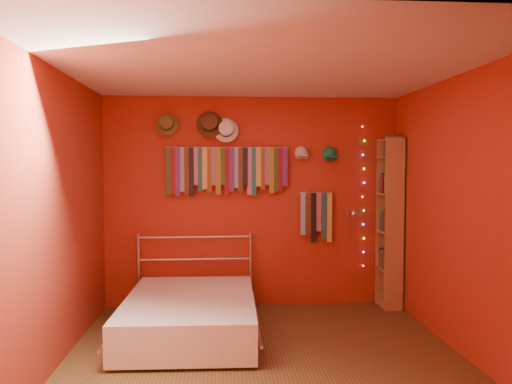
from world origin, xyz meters
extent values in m
plane|color=#4F371B|center=(0.00, 0.00, 0.00)|extent=(3.50, 3.50, 0.00)
cube|color=maroon|center=(0.00, 1.75, 1.25)|extent=(3.50, 0.02, 2.50)
cube|color=maroon|center=(1.75, 0.00, 1.25)|extent=(0.02, 3.50, 2.50)
cube|color=maroon|center=(-1.75, 0.00, 1.25)|extent=(0.02, 3.50, 2.50)
cube|color=white|center=(0.00, 0.00, 2.50)|extent=(3.50, 3.50, 0.02)
cylinder|color=silver|center=(-0.30, 1.70, 1.90)|extent=(1.45, 0.01, 0.01)
cube|color=#21491D|center=(-0.99, 1.69, 1.62)|extent=(0.06, 0.01, 0.56)
cube|color=maroon|center=(-0.93, 1.68, 1.62)|extent=(0.06, 0.01, 0.55)
cube|color=#4D1964|center=(-0.88, 1.68, 1.61)|extent=(0.06, 0.01, 0.57)
cube|color=#6887B9|center=(-0.83, 1.69, 1.64)|extent=(0.06, 0.01, 0.52)
cube|color=#50291A|center=(-0.77, 1.68, 1.62)|extent=(0.06, 0.01, 0.55)
cube|color=black|center=(-0.72, 1.68, 1.61)|extent=(0.06, 0.01, 0.58)
cube|color=#BA5D79|center=(-0.67, 1.69, 1.67)|extent=(0.06, 0.01, 0.44)
cube|color=#195458|center=(-0.62, 1.68, 1.64)|extent=(0.06, 0.01, 0.52)
cube|color=#C7C24F|center=(-0.56, 1.68, 1.65)|extent=(0.06, 0.01, 0.49)
cube|color=brown|center=(-0.51, 1.69, 1.63)|extent=(0.06, 0.01, 0.53)
cube|color=navy|center=(-0.46, 1.68, 1.67)|extent=(0.06, 0.01, 0.45)
cube|color=olive|center=(-0.41, 1.68, 1.62)|extent=(0.06, 0.01, 0.55)
cube|color=#315120|center=(-0.35, 1.69, 1.67)|extent=(0.06, 0.01, 0.45)
cube|color=maroon|center=(-0.30, 1.68, 1.62)|extent=(0.06, 0.01, 0.55)
cube|color=#3E1A69|center=(-0.25, 1.68, 1.64)|extent=(0.06, 0.01, 0.52)
cube|color=#6E8BC5|center=(-0.20, 1.69, 1.66)|extent=(0.06, 0.01, 0.48)
cube|color=#482B18|center=(-0.14, 1.68, 1.63)|extent=(0.06, 0.01, 0.54)
cube|color=black|center=(-0.09, 1.68, 1.67)|extent=(0.06, 0.01, 0.46)
cube|color=#C16090|center=(-0.04, 1.69, 1.62)|extent=(0.06, 0.01, 0.56)
cube|color=#1B5C61|center=(0.02, 1.68, 1.61)|extent=(0.06, 0.01, 0.57)
cube|color=#BAB74A|center=(0.07, 1.68, 1.67)|extent=(0.06, 0.01, 0.46)
cube|color=brown|center=(0.12, 1.69, 1.65)|extent=(0.06, 0.01, 0.50)
cube|color=#131252|center=(0.17, 1.68, 1.68)|extent=(0.06, 0.01, 0.44)
cube|color=olive|center=(0.23, 1.68, 1.63)|extent=(0.06, 0.01, 0.54)
cube|color=#224C1E|center=(0.28, 1.69, 1.64)|extent=(0.06, 0.01, 0.52)
cube|color=maroon|center=(0.33, 1.68, 1.64)|extent=(0.06, 0.01, 0.52)
cube|color=#501863|center=(0.38, 1.68, 1.67)|extent=(0.06, 0.01, 0.45)
cylinder|color=silver|center=(0.76, 1.70, 1.36)|extent=(0.40, 0.01, 0.01)
cube|color=#79AFD8|center=(0.60, 1.69, 1.10)|extent=(0.06, 0.01, 0.51)
cube|color=#472C17|center=(0.67, 1.68, 1.10)|extent=(0.06, 0.01, 0.52)
cube|color=black|center=(0.73, 1.68, 1.06)|extent=(0.06, 0.01, 0.60)
cube|color=#A7537A|center=(0.80, 1.69, 1.13)|extent=(0.06, 0.01, 0.46)
cube|color=#18564D|center=(0.86, 1.68, 1.08)|extent=(0.06, 0.01, 0.55)
cube|color=#BFBC4C|center=(0.92, 1.68, 1.06)|extent=(0.06, 0.01, 0.59)
cylinder|color=brown|center=(-1.00, 1.69, 2.16)|extent=(0.26, 0.07, 0.26)
cylinder|color=brown|center=(-1.00, 1.64, 2.17)|extent=(0.16, 0.13, 0.17)
cylinder|color=#332314|center=(-1.00, 1.67, 2.17)|extent=(0.16, 0.05, 0.16)
cylinder|color=#4E321C|center=(-0.50, 1.69, 2.16)|extent=(0.31, 0.08, 0.31)
cylinder|color=#4E321C|center=(-0.50, 1.64, 2.18)|extent=(0.18, 0.16, 0.21)
cylinder|color=black|center=(-0.50, 1.66, 2.17)|extent=(0.19, 0.06, 0.19)
cylinder|color=white|center=(-0.31, 1.69, 2.10)|extent=(0.29, 0.07, 0.29)
cylinder|color=white|center=(-0.31, 1.64, 2.11)|extent=(0.17, 0.14, 0.19)
cylinder|color=black|center=(-0.31, 1.66, 2.10)|extent=(0.18, 0.06, 0.18)
ellipsoid|color=silver|center=(0.58, 1.70, 1.83)|extent=(0.17, 0.13, 0.17)
cube|color=silver|center=(0.58, 1.60, 1.78)|extent=(0.12, 0.09, 0.05)
ellipsoid|color=#1C7E56|center=(0.92, 1.70, 1.82)|extent=(0.18, 0.14, 0.18)
cube|color=#1C7E56|center=(0.92, 1.59, 1.77)|extent=(0.13, 0.10, 0.05)
sphere|color=#FF3333|center=(1.32, 1.71, 2.15)|extent=(0.02, 0.02, 0.02)
sphere|color=#33FF4C|center=(1.35, 1.71, 1.98)|extent=(0.02, 0.02, 0.02)
sphere|color=#4C66FF|center=(1.33, 1.71, 1.81)|extent=(0.02, 0.02, 0.02)
sphere|color=yellow|center=(1.35, 1.71, 1.64)|extent=(0.02, 0.02, 0.02)
sphere|color=#FF4CCC|center=(1.35, 1.71, 1.48)|extent=(0.02, 0.02, 0.02)
sphere|color=#FF3333|center=(1.33, 1.71, 1.31)|extent=(0.02, 0.02, 0.02)
sphere|color=#33FF4C|center=(1.35, 1.71, 1.14)|extent=(0.02, 0.02, 0.02)
sphere|color=#4C66FF|center=(1.35, 1.71, 0.97)|extent=(0.02, 0.02, 0.02)
sphere|color=yellow|center=(1.36, 1.71, 0.80)|extent=(0.02, 0.02, 0.02)
sphere|color=#FF4CCC|center=(1.35, 1.71, 0.63)|extent=(0.02, 0.02, 0.02)
sphere|color=#FF3333|center=(1.35, 1.71, 0.46)|extent=(0.02, 0.02, 0.02)
cylinder|color=silver|center=(1.16, 1.73, 1.10)|extent=(0.04, 0.03, 0.04)
cylinder|color=silver|center=(1.16, 1.60, 1.13)|extent=(0.02, 0.28, 0.09)
sphere|color=white|center=(1.16, 1.46, 1.12)|extent=(0.08, 0.08, 0.08)
cube|color=#A26D49|center=(1.62, 1.37, 1.00)|extent=(0.24, 0.02, 2.00)
cube|color=#A26D49|center=(1.62, 1.69, 1.00)|extent=(0.24, 0.02, 2.00)
cube|color=#A26D49|center=(1.74, 1.53, 1.00)|extent=(0.02, 0.34, 2.00)
cube|color=#A26D49|center=(1.62, 1.53, 0.02)|extent=(0.24, 0.32, 0.02)
cube|color=#A26D49|center=(1.62, 1.53, 0.45)|extent=(0.24, 0.32, 0.02)
cube|color=#A26D49|center=(1.62, 1.53, 0.90)|extent=(0.24, 0.32, 0.02)
cube|color=#A26D49|center=(1.62, 1.53, 1.35)|extent=(0.24, 0.32, 0.02)
cube|color=#A26D49|center=(1.62, 1.53, 1.78)|extent=(0.24, 0.32, 0.02)
cube|color=#A26D49|center=(1.62, 1.53, 1.98)|extent=(0.24, 0.32, 0.02)
cylinder|color=silver|center=(-1.34, 1.65, 0.45)|extent=(0.03, 0.03, 0.89)
cylinder|color=silver|center=(-0.03, 1.65, 0.45)|extent=(0.03, 0.03, 0.89)
cylinder|color=silver|center=(-0.68, 1.65, 0.33)|extent=(1.32, 0.02, 0.02)
cylinder|color=silver|center=(-0.68, 1.65, 0.58)|extent=(1.32, 0.02, 0.02)
cylinder|color=silver|center=(-0.68, 1.65, 0.85)|extent=(1.32, 0.02, 0.02)
cube|color=silver|center=(-0.68, 0.71, 0.21)|extent=(1.30, 1.82, 0.36)
cylinder|color=silver|center=(-1.34, 0.71, 0.19)|extent=(0.07, 1.79, 0.03)
cylinder|color=silver|center=(-0.03, 0.71, 0.19)|extent=(0.07, 1.79, 0.03)
camera|label=1|loc=(-0.38, -4.20, 1.69)|focal=35.00mm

